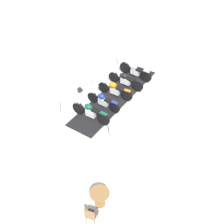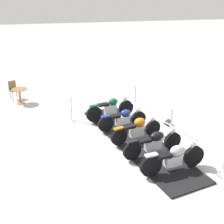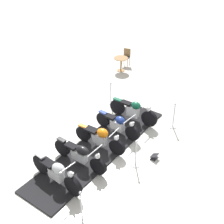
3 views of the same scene
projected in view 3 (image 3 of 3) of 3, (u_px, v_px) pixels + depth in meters
ground_plane at (100, 148)px, 11.90m from camera, size 80.00×80.00×0.00m
display_platform at (100, 147)px, 11.89m from camera, size 6.91×3.10×0.06m
motorcycle_chrome at (57, 172)px, 10.08m from camera, size 0.65×2.25×1.03m
motorcycle_black at (80, 154)px, 10.85m from camera, size 0.85×2.26×0.95m
motorcycle_copper at (100, 137)px, 11.61m from camera, size 0.86×2.11×0.94m
motorcycle_navy at (118, 124)px, 12.40m from camera, size 0.77×2.09×0.92m
motorcycle_forest at (133, 110)px, 13.14m from camera, size 0.84×2.21×1.01m
stanchion_right_front at (82, 210)px, 8.97m from camera, size 0.31×0.31×1.14m
stanchion_right_rear at (173, 119)px, 12.85m from camera, size 0.32×0.32×1.14m
stanchion_left_rear at (111, 97)px, 14.43m from camera, size 0.32×0.32×1.07m
stanchion_right_mid at (136, 158)px, 10.94m from camera, size 0.33×0.33×1.08m
info_placard at (154, 157)px, 11.37m from camera, size 0.35×0.30×0.22m
cafe_table at (121, 61)px, 17.23m from camera, size 0.77×0.77×0.76m
cafe_chair_near_table at (126, 56)px, 17.87m from camera, size 0.53×0.53×0.96m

